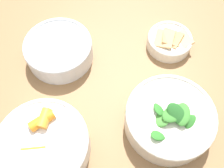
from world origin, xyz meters
The scene contains 6 objects.
ground_plane centered at (0.00, 0.00, 0.00)m, with size 10.00×10.00×0.00m, color #2D2D33.
dining_table centered at (0.00, 0.00, 0.62)m, with size 1.10×0.82×0.75m.
bowl_carrots centered at (-0.10, 0.12, 0.78)m, with size 0.20×0.20×0.08m.
bowl_greens centered at (-0.04, -0.15, 0.78)m, with size 0.20×0.20×0.10m.
bowl_beans_hotdog centered at (0.14, 0.12, 0.78)m, with size 0.17×0.17×0.06m.
bowl_cookies centered at (0.18, -0.18, 0.77)m, with size 0.12×0.12×0.05m.
Camera 1 is at (-0.24, -0.02, 1.31)m, focal length 40.00 mm.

